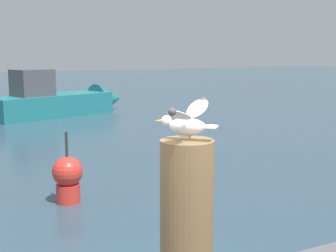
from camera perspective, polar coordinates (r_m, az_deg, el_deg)
The scene contains 4 objects.
mooring_post at distance 2.97m, azimuth 2.28°, elevation -12.45°, with size 0.33×0.33×1.13m, color brown.
seagull at distance 2.79m, azimuth 2.30°, elevation 0.75°, with size 0.55×0.52×0.23m.
boat_teal at distance 20.77m, azimuth -12.46°, elevation 3.05°, with size 6.51×3.44×2.24m.
channel_buoy at distance 8.82m, azimuth -12.11°, elevation -6.14°, with size 0.56×0.56×1.33m.
Camera 1 is at (-1.32, -2.77, 2.78)m, focal length 50.09 mm.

